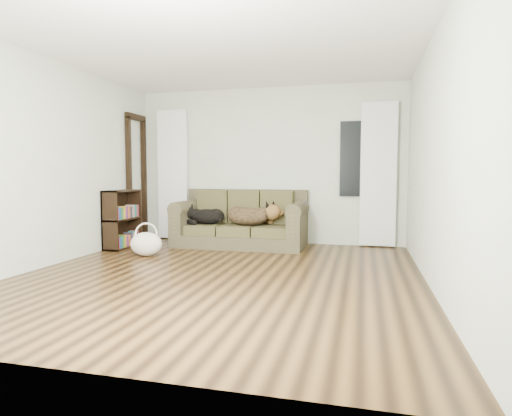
% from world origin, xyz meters
% --- Properties ---
extents(floor, '(5.00, 5.00, 0.00)m').
position_xyz_m(floor, '(0.00, 0.00, 0.00)').
color(floor, black).
rests_on(floor, ground).
extents(ceiling, '(5.00, 5.00, 0.00)m').
position_xyz_m(ceiling, '(0.00, 0.00, 2.60)').
color(ceiling, white).
rests_on(ceiling, ground).
extents(wall_back, '(4.50, 0.04, 2.60)m').
position_xyz_m(wall_back, '(0.00, 2.50, 1.30)').
color(wall_back, beige).
rests_on(wall_back, ground).
extents(wall_left, '(0.04, 5.00, 2.60)m').
position_xyz_m(wall_left, '(-2.25, 0.00, 1.30)').
color(wall_left, beige).
rests_on(wall_left, ground).
extents(wall_right, '(0.04, 5.00, 2.60)m').
position_xyz_m(wall_right, '(2.25, 0.00, 1.30)').
color(wall_right, beige).
rests_on(wall_right, ground).
extents(curtain_left, '(0.55, 0.08, 2.25)m').
position_xyz_m(curtain_left, '(-1.70, 2.42, 1.15)').
color(curtain_left, white).
rests_on(curtain_left, ground).
extents(curtain_right, '(0.55, 0.08, 2.25)m').
position_xyz_m(curtain_right, '(1.80, 2.42, 1.15)').
color(curtain_right, white).
rests_on(curtain_right, ground).
extents(window_pane, '(0.50, 0.03, 1.20)m').
position_xyz_m(window_pane, '(1.45, 2.47, 1.40)').
color(window_pane, black).
rests_on(window_pane, wall_back).
extents(door_casing, '(0.07, 0.60, 2.10)m').
position_xyz_m(door_casing, '(-2.20, 2.05, 1.05)').
color(door_casing, black).
rests_on(door_casing, ground).
extents(sofa, '(2.06, 0.89, 0.84)m').
position_xyz_m(sofa, '(-0.33, 1.97, 0.45)').
color(sofa, '#3F3A23').
rests_on(sofa, floor).
extents(dog_black_lab, '(0.66, 0.51, 0.25)m').
position_xyz_m(dog_black_lab, '(-0.92, 1.93, 0.48)').
color(dog_black_lab, black).
rests_on(dog_black_lab, sofa).
extents(dog_shepherd, '(0.81, 0.66, 0.32)m').
position_xyz_m(dog_shepherd, '(-0.15, 1.94, 0.49)').
color(dog_shepherd, black).
rests_on(dog_shepherd, sofa).
extents(tv_remote, '(0.05, 0.18, 0.02)m').
position_xyz_m(tv_remote, '(0.73, 1.87, 0.73)').
color(tv_remote, black).
rests_on(tv_remote, sofa).
extents(tote_bag, '(0.49, 0.39, 0.34)m').
position_xyz_m(tote_bag, '(-1.39, 0.85, 0.16)').
color(tote_bag, silver).
rests_on(tote_bag, floor).
extents(bookshelf, '(0.36, 0.76, 0.91)m').
position_xyz_m(bookshelf, '(-2.09, 1.39, 0.50)').
color(bookshelf, black).
rests_on(bookshelf, floor).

